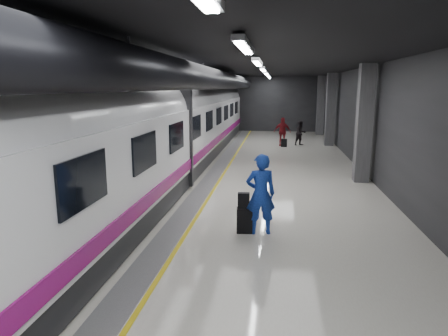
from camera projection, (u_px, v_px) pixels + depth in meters
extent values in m
plane|color=beige|center=(240.00, 190.00, 14.32)|extent=(40.00, 40.00, 0.00)
cube|color=black|center=(241.00, 61.00, 13.43)|extent=(10.00, 40.00, 0.02)
cube|color=#28282B|center=(262.00, 104.00, 33.31)|extent=(10.00, 0.02, 4.50)
cube|color=#28282B|center=(104.00, 126.00, 14.52)|extent=(0.02, 40.00, 4.50)
cube|color=#28282B|center=(391.00, 130.00, 13.23)|extent=(0.02, 40.00, 4.50)
cube|color=slate|center=(203.00, 189.00, 14.49)|extent=(0.65, 39.80, 0.01)
cube|color=yellow|center=(214.00, 189.00, 14.44)|extent=(0.10, 39.80, 0.01)
cylinder|color=black|center=(203.00, 78.00, 13.70)|extent=(0.80, 38.00, 0.80)
cube|color=silver|center=(244.00, 45.00, 7.54)|extent=(0.22, 2.60, 0.10)
cube|color=silver|center=(258.00, 62.00, 12.40)|extent=(0.22, 2.60, 0.10)
cube|color=silver|center=(263.00, 69.00, 17.26)|extent=(0.22, 2.60, 0.10)
cube|color=silver|center=(266.00, 73.00, 22.11)|extent=(0.22, 2.60, 0.10)
cube|color=silver|center=(269.00, 76.00, 26.97)|extent=(0.22, 2.60, 0.10)
cube|color=silver|center=(270.00, 77.00, 30.86)|extent=(0.22, 2.60, 0.10)
cube|color=#515154|center=(364.00, 124.00, 15.23)|extent=(0.55, 0.55, 4.50)
cube|color=#515154|center=(330.00, 110.00, 24.95)|extent=(0.55, 0.55, 4.50)
cube|color=#515154|center=(320.00, 105.00, 30.78)|extent=(0.55, 0.55, 4.50)
cube|color=black|center=(152.00, 178.00, 14.67)|extent=(2.80, 38.00, 0.60)
cube|color=white|center=(151.00, 140.00, 14.39)|extent=(2.90, 38.00, 2.20)
cylinder|color=white|center=(150.00, 114.00, 14.20)|extent=(2.80, 38.00, 2.80)
cube|color=#860C66|center=(191.00, 163.00, 14.36)|extent=(0.04, 38.00, 0.35)
cube|color=black|center=(151.00, 133.00, 14.34)|extent=(3.05, 0.25, 3.80)
cube|color=black|center=(84.00, 182.00, 6.35)|extent=(0.05, 1.60, 0.85)
cube|color=black|center=(145.00, 152.00, 9.26)|extent=(0.05, 1.60, 0.85)
cube|color=black|center=(177.00, 136.00, 12.18)|extent=(0.05, 1.60, 0.85)
cube|color=black|center=(196.00, 127.00, 15.09)|extent=(0.05, 1.60, 0.85)
cube|color=black|center=(209.00, 121.00, 18.01)|extent=(0.05, 1.60, 0.85)
cube|color=black|center=(219.00, 116.00, 20.92)|extent=(0.05, 1.60, 0.85)
cube|color=black|center=(226.00, 112.00, 23.84)|extent=(0.05, 1.60, 0.85)
cube|color=black|center=(232.00, 110.00, 26.75)|extent=(0.05, 1.60, 0.85)
cube|color=black|center=(236.00, 107.00, 29.67)|extent=(0.05, 1.60, 0.85)
imported|color=blue|center=(261.00, 194.00, 9.90)|extent=(0.83, 0.63, 2.04)
cube|color=black|center=(244.00, 220.00, 10.09)|extent=(0.42, 0.29, 0.65)
cube|color=black|center=(244.00, 200.00, 9.99)|extent=(0.30, 0.17, 0.39)
imported|color=black|center=(301.00, 133.00, 25.25)|extent=(0.96, 0.91, 1.57)
imported|color=maroon|center=(282.00, 132.00, 25.08)|extent=(1.05, 0.44, 1.78)
cube|color=black|center=(284.00, 143.00, 24.70)|extent=(0.37, 0.28, 0.50)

